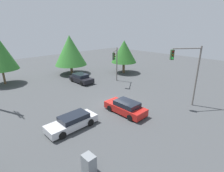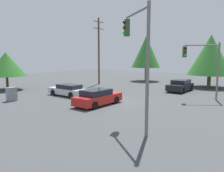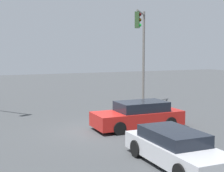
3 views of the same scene
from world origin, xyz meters
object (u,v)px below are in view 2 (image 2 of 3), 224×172
Objects in this scene: sedan_dark at (180,86)px; electrical_cabinet at (12,94)px; sedan_red at (98,97)px; traffic_signal_cross at (204,61)px; traffic_signal_main at (138,48)px; sedan_silver at (68,90)px.

sedan_dark is 3.32× the size of electrical_cabinet.
traffic_signal_cross is (-7.92, 6.53, 3.12)m from sedan_red.
traffic_signal_main is 14.34m from electrical_cabinet.
sedan_silver is 13.33m from traffic_signal_main.
traffic_signal_cross is 18.62m from electrical_cabinet.
traffic_signal_main is (3.46, 6.11, 3.96)m from sedan_red.
traffic_signal_main is (15.59, 3.31, 3.95)m from sedan_dark.
sedan_dark reaches higher than electrical_cabinet.
sedan_red is at bearing 115.84° from electrical_cabinet.
electrical_cabinet is at bearing 37.66° from traffic_signal_main.
traffic_signal_cross reaches higher than sedan_dark.
sedan_silver is 13.56m from sedan_dark.
sedan_dark is at bearing 146.56° from electrical_cabinet.
sedan_red reaches higher than sedan_silver.
sedan_red is (1.48, 5.59, 0.06)m from sedan_silver.
traffic_signal_main reaches higher than traffic_signal_cross.
sedan_silver is at bearing -7.61° from traffic_signal_cross.
traffic_signal_cross is at bearing 129.34° from electrical_cabinet.
sedan_silver is 5.79m from sedan_red.
electrical_cabinet is (3.71, -7.67, -0.02)m from sedan_red.
sedan_silver is at bearing 165.15° from sedan_red.
sedan_red is at bearing 7.09° from traffic_signal_main.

